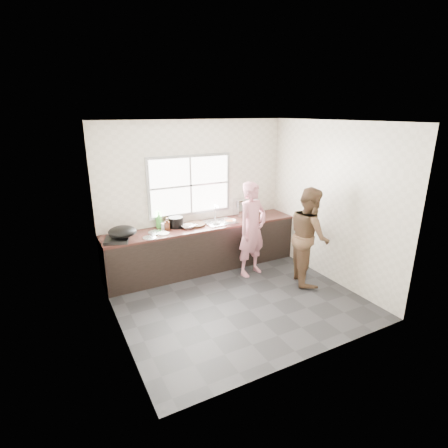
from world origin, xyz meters
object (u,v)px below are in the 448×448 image
bottle_green (159,220)px  pot_lid_left (149,238)px  cutting_board (195,224)px  bowl_held (216,223)px  dish_rack (245,206)px  person_side (309,236)px  black_pot (176,222)px  bowl_crabs (230,222)px  pot_lid_right (156,233)px  bottle_brown_tall (167,224)px  woman (252,232)px  burner (117,240)px  bowl_mince (188,227)px  bottle_brown_short (168,222)px  glass_jar (163,226)px  plate_food (163,233)px  wok (122,232)px

bottle_green → pot_lid_left: (-0.31, -0.42, -0.15)m
cutting_board → bowl_held: bowl_held is taller
dish_rack → person_side: bearing=-77.5°
bowl_held → black_pot: 0.74m
bowl_crabs → pot_lid_right: bowl_crabs is taller
bowl_held → bottle_brown_tall: bearing=169.9°
bottle_green → bottle_brown_tall: (0.10, -0.13, -0.06)m
woman → burner: bearing=153.3°
woman → person_side: bearing=-59.6°
cutting_board → bowl_mince: bowl_mince is taller
cutting_board → pot_lid_right: (-0.75, -0.07, -0.01)m
person_side → pot_lid_right: (-2.26, 1.26, 0.04)m
bottle_brown_short → burner: bottle_brown_short is taller
bowl_mince → bottle_brown_tall: bottle_brown_tall is taller
bowl_mince → glass_jar: size_ratio=2.07×
bowl_held → plate_food: bowl_held is taller
bottle_green → pot_lid_left: 0.54m
dish_rack → pot_lid_left: 2.12m
pot_lid_right → black_pot: bearing=19.3°
person_side → dish_rack: size_ratio=3.69×
woman → dish_rack: woman is taller
bowl_mince → glass_jar: (-0.40, 0.14, 0.03)m
bowl_mince → bottle_green: bearing=150.9°
plate_food → pot_lid_left: plate_food is taller
woman → plate_food: 1.55m
cutting_board → black_pot: bearing=168.1°
burner → pot_lid_left: bearing=-10.8°
woman → dish_rack: (0.33, 0.82, 0.24)m
bottle_green → bottle_brown_short: bearing=5.4°
bowl_mince → wok: size_ratio=0.50×
bowl_mince → bottle_brown_short: bottle_brown_short is taller
bottle_brown_short → dish_rack: (1.60, 0.00, 0.09)m
bowl_mince → dish_rack: size_ratio=0.50×
bottle_brown_short → pot_lid_left: bearing=-137.2°
cutting_board → bottle_brown_short: bearing=158.3°
person_side → pot_lid_left: 2.66m
cutting_board → glass_jar: (-0.58, 0.06, 0.04)m
bowl_held → bottle_green: 1.03m
woman → bowl_held: 0.69m
bottle_brown_tall → cutting_board: bearing=-3.4°
cutting_board → black_pot: size_ratio=1.44×
cutting_board → burner: (-1.43, -0.16, 0.01)m
pot_lid_right → glass_jar: bearing=37.0°
dish_rack → pot_lid_left: bearing=-169.0°
bowl_held → plate_food: bearing=-177.6°
cutting_board → pot_lid_left: cutting_board is taller
plate_food → pot_lid_right: bearing=131.8°
wok → bottle_green: bearing=24.6°
bowl_crabs → plate_food: bearing=178.9°
bottle_brown_short → pot_lid_left: size_ratio=0.72×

